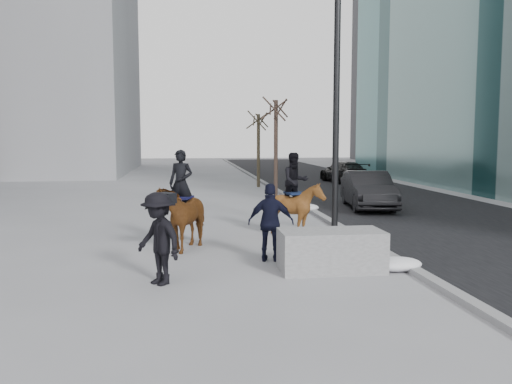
{
  "coord_description": "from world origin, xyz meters",
  "views": [
    {
      "loc": [
        -1.63,
        -11.28,
        2.79
      ],
      "look_at": [
        0.0,
        1.2,
        1.5
      ],
      "focal_mm": 38.0,
      "sensor_mm": 36.0,
      "label": 1
    }
  ],
  "objects": [
    {
      "name": "ground",
      "position": [
        0.0,
        0.0,
        0.0
      ],
      "size": [
        120.0,
        120.0,
        0.0
      ],
      "primitive_type": "plane",
      "color": "gray",
      "rests_on": "ground"
    },
    {
      "name": "camera_crew",
      "position": [
        -2.15,
        -1.09,
        0.89
      ],
      "size": [
        1.23,
        1.29,
        1.75
      ],
      "color": "black",
      "rests_on": "ground"
    },
    {
      "name": "lamppost",
      "position": [
        2.6,
        3.85,
        4.99
      ],
      "size": [
        0.25,
        2.15,
        9.09
      ],
      "color": "black",
      "rests_on": "ground"
    },
    {
      "name": "road",
      "position": [
        7.0,
        10.0,
        0.01
      ],
      "size": [
        8.0,
        90.0,
        0.01
      ],
      "primitive_type": "cube",
      "color": "black",
      "rests_on": "ground"
    },
    {
      "name": "car_near",
      "position": [
        5.42,
        8.93,
        0.73
      ],
      "size": [
        2.12,
        4.57,
        1.45
      ],
      "primitive_type": "imported",
      "rotation": [
        0.0,
        0.0,
        -0.14
      ],
      "color": "black",
      "rests_on": "ground"
    },
    {
      "name": "tree_near",
      "position": [
        2.4,
        12.68,
        2.45
      ],
      "size": [
        1.2,
        1.2,
        4.9
      ],
      "primitive_type": null,
      "color": "#35271F",
      "rests_on": "ground"
    },
    {
      "name": "tree_far",
      "position": [
        2.4,
        18.49,
        2.24
      ],
      "size": [
        1.2,
        1.2,
        4.48
      ],
      "primitive_type": null,
      "color": "#3A3122",
      "rests_on": "ground"
    },
    {
      "name": "mounted_right",
      "position": [
        1.41,
        3.47,
        0.94
      ],
      "size": [
        1.49,
        1.61,
        2.35
      ],
      "color": "#532C10",
      "rests_on": "ground"
    },
    {
      "name": "feeder",
      "position": [
        0.25,
        0.55,
        0.88
      ],
      "size": [
        1.1,
        0.96,
        1.75
      ],
      "color": "black",
      "rests_on": "ground"
    },
    {
      "name": "mounted_left",
      "position": [
        -1.75,
        2.21,
        0.92
      ],
      "size": [
        1.53,
        2.1,
        2.47
      ],
      "color": "#4E2B0F",
      "rests_on": "ground"
    },
    {
      "name": "snow_piles",
      "position": [
        2.7,
        4.35,
        0.15
      ],
      "size": [
        1.2,
        9.73,
        0.3
      ],
      "color": "white",
      "rests_on": "ground"
    },
    {
      "name": "curb",
      "position": [
        3.0,
        10.0,
        0.06
      ],
      "size": [
        0.25,
        90.0,
        0.12
      ],
      "primitive_type": "cube",
      "color": "gray",
      "rests_on": "ground"
    },
    {
      "name": "planter",
      "position": [
        1.35,
        -0.5,
        0.43
      ],
      "size": [
        2.14,
        1.08,
        0.85
      ],
      "primitive_type": "cube",
      "rotation": [
        0.0,
        0.0,
        -0.01
      ],
      "color": "#98989B",
      "rests_on": "ground"
    },
    {
      "name": "car_far",
      "position": [
        7.95,
        20.75,
        0.64
      ],
      "size": [
        2.18,
        4.57,
        1.29
      ],
      "primitive_type": "imported",
      "rotation": [
        0.0,
        0.0,
        3.23
      ],
      "color": "black",
      "rests_on": "ground"
    }
  ]
}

